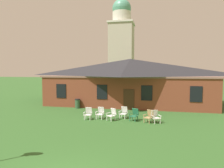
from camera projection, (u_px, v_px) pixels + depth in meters
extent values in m
cube|color=brown|center=(130.00, 89.00, 25.13)|extent=(18.23, 10.00, 3.20)
cube|color=#8C6458|center=(130.00, 76.00, 25.02)|extent=(18.59, 10.20, 0.16)
pyramid|color=#28282D|center=(130.00, 67.00, 24.94)|extent=(18.96, 10.40, 2.04)
cube|color=black|center=(61.00, 91.00, 21.66)|extent=(1.10, 0.06, 1.50)
cube|color=black|center=(102.00, 92.00, 20.70)|extent=(1.10, 0.06, 1.50)
cube|color=black|center=(147.00, 93.00, 19.74)|extent=(1.10, 0.06, 1.50)
cube|color=black|center=(196.00, 94.00, 18.77)|extent=(1.10, 0.06, 1.50)
cube|color=#422819|center=(129.00, 100.00, 20.16)|extent=(1.10, 0.06, 2.10)
cube|color=#BCB29E|center=(122.00, 57.00, 42.24)|extent=(4.80, 4.80, 13.50)
cube|color=silver|center=(122.00, 24.00, 41.76)|extent=(5.18, 5.18, 0.36)
cylinder|color=silver|center=(122.00, 17.00, 41.68)|extent=(3.80, 3.80, 2.20)
sphere|color=#569E84|center=(122.00, 9.00, 41.56)|extent=(3.88, 3.88, 3.88)
cube|color=white|center=(90.00, 118.00, 16.00)|extent=(0.05, 0.05, 0.36)
cube|color=white|center=(84.00, 118.00, 16.06)|extent=(0.05, 0.05, 0.36)
cube|color=white|center=(91.00, 117.00, 16.43)|extent=(0.05, 0.05, 0.36)
cube|color=white|center=(86.00, 117.00, 16.50)|extent=(0.05, 0.05, 0.36)
cube|color=white|center=(88.00, 115.00, 16.23)|extent=(0.58, 0.56, 0.05)
cube|color=white|center=(89.00, 110.00, 16.52)|extent=(0.53, 0.23, 0.54)
cube|color=white|center=(91.00, 113.00, 16.16)|extent=(0.09, 0.47, 0.03)
cube|color=white|center=(91.00, 114.00, 16.01)|extent=(0.04, 0.04, 0.22)
cube|color=white|center=(84.00, 112.00, 16.24)|extent=(0.09, 0.47, 0.03)
cube|color=white|center=(84.00, 114.00, 16.09)|extent=(0.04, 0.04, 0.22)
cube|color=white|center=(102.00, 118.00, 16.15)|extent=(0.05, 0.05, 0.36)
cube|color=white|center=(96.00, 117.00, 16.28)|extent=(0.05, 0.05, 0.36)
cube|color=white|center=(103.00, 116.00, 16.58)|extent=(0.05, 0.05, 0.36)
cube|color=white|center=(98.00, 116.00, 16.71)|extent=(0.05, 0.05, 0.36)
cube|color=white|center=(100.00, 114.00, 16.42)|extent=(0.58, 0.56, 0.05)
cube|color=white|center=(101.00, 110.00, 16.69)|extent=(0.53, 0.23, 0.54)
cube|color=white|center=(103.00, 112.00, 16.30)|extent=(0.10, 0.47, 0.03)
cube|color=white|center=(102.00, 114.00, 16.15)|extent=(0.04, 0.04, 0.22)
cube|color=white|center=(96.00, 112.00, 16.47)|extent=(0.10, 0.47, 0.03)
cube|color=white|center=(96.00, 114.00, 16.32)|extent=(0.04, 0.04, 0.22)
cube|color=white|center=(111.00, 119.00, 15.59)|extent=(0.07, 0.07, 0.36)
cube|color=white|center=(107.00, 118.00, 15.90)|extent=(0.07, 0.07, 0.36)
cube|color=white|center=(115.00, 118.00, 15.91)|extent=(0.07, 0.07, 0.36)
cube|color=white|center=(111.00, 117.00, 16.22)|extent=(0.07, 0.07, 0.36)
cube|color=white|center=(111.00, 116.00, 15.89)|extent=(0.73, 0.72, 0.05)
cube|color=white|center=(114.00, 111.00, 16.10)|extent=(0.54, 0.43, 0.54)
cube|color=white|center=(114.00, 114.00, 15.67)|extent=(0.29, 0.43, 0.03)
cube|color=white|center=(112.00, 116.00, 15.56)|extent=(0.05, 0.05, 0.22)
cube|color=white|center=(108.00, 113.00, 16.06)|extent=(0.29, 0.43, 0.03)
cube|color=white|center=(107.00, 115.00, 15.95)|extent=(0.05, 0.05, 0.22)
cube|color=white|center=(125.00, 117.00, 16.32)|extent=(0.06, 0.06, 0.36)
cube|color=white|center=(120.00, 117.00, 16.50)|extent=(0.06, 0.06, 0.36)
cube|color=white|center=(127.00, 116.00, 16.72)|extent=(0.06, 0.06, 0.36)
cube|color=white|center=(121.00, 116.00, 16.90)|extent=(0.06, 0.06, 0.36)
cube|color=white|center=(123.00, 114.00, 16.60)|extent=(0.63, 0.62, 0.05)
cube|color=white|center=(124.00, 110.00, 16.86)|extent=(0.54, 0.29, 0.54)
cube|color=white|center=(126.00, 112.00, 16.45)|extent=(0.15, 0.47, 0.03)
cube|color=white|center=(126.00, 114.00, 16.31)|extent=(0.05, 0.05, 0.22)
cube|color=white|center=(120.00, 111.00, 16.68)|extent=(0.15, 0.47, 0.03)
cube|color=white|center=(119.00, 113.00, 16.54)|extent=(0.05, 0.05, 0.22)
cube|color=#28704C|center=(135.00, 120.00, 15.48)|extent=(0.06, 0.06, 0.36)
cube|color=#28704C|center=(130.00, 119.00, 15.74)|extent=(0.06, 0.06, 0.36)
cube|color=#28704C|center=(138.00, 119.00, 15.85)|extent=(0.06, 0.06, 0.36)
cube|color=#28704C|center=(132.00, 118.00, 16.10)|extent=(0.06, 0.06, 0.36)
cube|color=#28704C|center=(134.00, 116.00, 15.78)|extent=(0.69, 0.68, 0.05)
cube|color=#28704C|center=(136.00, 112.00, 16.02)|extent=(0.55, 0.36, 0.54)
cube|color=#28704C|center=(137.00, 114.00, 15.59)|extent=(0.23, 0.46, 0.03)
cube|color=#28704C|center=(136.00, 116.00, 15.46)|extent=(0.05, 0.05, 0.22)
cube|color=#28704C|center=(130.00, 113.00, 15.91)|extent=(0.23, 0.46, 0.03)
cube|color=#28704C|center=(129.00, 115.00, 15.78)|extent=(0.05, 0.05, 0.22)
cube|color=tan|center=(149.00, 121.00, 14.96)|extent=(0.07, 0.07, 0.36)
cube|color=tan|center=(144.00, 120.00, 15.27)|extent=(0.07, 0.07, 0.36)
cube|color=tan|center=(152.00, 120.00, 15.29)|extent=(0.07, 0.07, 0.36)
cube|color=tan|center=(147.00, 119.00, 15.60)|extent=(0.07, 0.07, 0.36)
cube|color=tan|center=(148.00, 118.00, 15.26)|extent=(0.73, 0.72, 0.05)
cube|color=tan|center=(150.00, 113.00, 15.47)|extent=(0.54, 0.42, 0.54)
cube|color=tan|center=(151.00, 116.00, 15.04)|extent=(0.28, 0.44, 0.03)
cube|color=tan|center=(150.00, 118.00, 14.93)|extent=(0.05, 0.05, 0.22)
cube|color=tan|center=(145.00, 115.00, 15.43)|extent=(0.28, 0.44, 0.03)
cube|color=tan|center=(144.00, 116.00, 15.32)|extent=(0.05, 0.05, 0.22)
cube|color=silver|center=(160.00, 121.00, 14.98)|extent=(0.07, 0.07, 0.36)
cube|color=silver|center=(155.00, 122.00, 14.86)|extent=(0.07, 0.07, 0.36)
cube|color=silver|center=(157.00, 120.00, 15.41)|extent=(0.07, 0.07, 0.36)
cube|color=silver|center=(152.00, 120.00, 15.29)|extent=(0.07, 0.07, 0.36)
cube|color=silver|center=(156.00, 118.00, 15.12)|extent=(0.72, 0.71, 0.05)
cube|color=silver|center=(154.00, 113.00, 15.40)|extent=(0.54, 0.40, 0.54)
cube|color=silver|center=(160.00, 115.00, 15.16)|extent=(0.27, 0.44, 0.03)
cube|color=silver|center=(161.00, 117.00, 15.01)|extent=(0.05, 0.05, 0.22)
cube|color=silver|center=(153.00, 116.00, 15.01)|extent=(0.27, 0.44, 0.03)
cube|color=silver|center=(154.00, 118.00, 14.87)|extent=(0.05, 0.05, 0.22)
cylinder|color=#335638|center=(78.00, 104.00, 21.07)|extent=(0.52, 0.52, 0.90)
cylinder|color=black|center=(78.00, 99.00, 21.04)|extent=(0.56, 0.56, 0.08)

